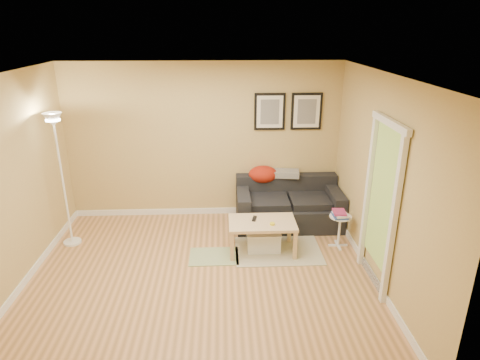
% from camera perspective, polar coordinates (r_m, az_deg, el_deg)
% --- Properties ---
extents(floor, '(4.50, 4.50, 0.00)m').
position_cam_1_polar(floor, '(5.62, -5.38, -13.28)').
color(floor, tan).
rests_on(floor, ground).
extents(ceiling, '(4.50, 4.50, 0.00)m').
position_cam_1_polar(ceiling, '(4.70, -6.45, 14.09)').
color(ceiling, white).
rests_on(ceiling, wall_back).
extents(wall_back, '(4.50, 0.00, 4.50)m').
position_cam_1_polar(wall_back, '(6.91, -5.00, 5.23)').
color(wall_back, tan).
rests_on(wall_back, ground).
extents(wall_front, '(4.50, 0.00, 4.50)m').
position_cam_1_polar(wall_front, '(3.24, -7.76, -13.89)').
color(wall_front, tan).
rests_on(wall_front, ground).
extents(wall_left, '(0.00, 4.00, 4.00)m').
position_cam_1_polar(wall_left, '(5.62, -29.43, -1.10)').
color(wall_left, tan).
rests_on(wall_left, ground).
extents(wall_right, '(0.00, 4.00, 4.00)m').
position_cam_1_polar(wall_right, '(5.37, 18.87, -0.41)').
color(wall_right, tan).
rests_on(wall_right, ground).
extents(baseboard_back, '(4.50, 0.02, 0.10)m').
position_cam_1_polar(baseboard_back, '(7.33, -4.70, -4.25)').
color(baseboard_back, white).
rests_on(baseboard_back, ground).
extents(baseboard_left, '(0.02, 4.00, 0.10)m').
position_cam_1_polar(baseboard_left, '(6.13, -27.28, -12.03)').
color(baseboard_left, white).
rests_on(baseboard_left, ground).
extents(baseboard_right, '(0.02, 4.00, 0.10)m').
position_cam_1_polar(baseboard_right, '(5.91, 17.37, -11.81)').
color(baseboard_right, white).
rests_on(baseboard_right, ground).
extents(sofa, '(1.70, 0.90, 0.75)m').
position_cam_1_polar(sofa, '(6.86, 6.71, -3.18)').
color(sofa, black).
rests_on(sofa, ground).
extents(red_throw, '(0.48, 0.36, 0.28)m').
position_cam_1_polar(red_throw, '(6.95, 3.19, 0.79)').
color(red_throw, '#AE2E10').
rests_on(red_throw, sofa).
extents(plaid_throw, '(0.45, 0.32, 0.10)m').
position_cam_1_polar(plaid_throw, '(7.00, 6.39, 0.91)').
color(plaid_throw, tan).
rests_on(plaid_throw, sofa).
extents(framed_print_left, '(0.50, 0.04, 0.60)m').
position_cam_1_polar(framed_print_left, '(6.81, 4.10, 9.35)').
color(framed_print_left, black).
rests_on(framed_print_left, wall_back).
extents(framed_print_right, '(0.50, 0.04, 0.60)m').
position_cam_1_polar(framed_print_right, '(6.90, 9.12, 9.30)').
color(framed_print_right, black).
rests_on(framed_print_right, wall_back).
extents(area_rug, '(1.25, 0.85, 0.01)m').
position_cam_1_polar(area_rug, '(6.20, 5.23, -9.65)').
color(area_rug, '#B8B391').
rests_on(area_rug, ground).
extents(green_runner, '(0.70, 0.50, 0.01)m').
position_cam_1_polar(green_runner, '(6.05, -3.59, -10.43)').
color(green_runner, '#668C4C').
rests_on(green_runner, ground).
extents(coffee_table, '(1.02, 0.69, 0.48)m').
position_cam_1_polar(coffee_table, '(6.08, 3.03, -7.74)').
color(coffee_table, '#DAB285').
rests_on(coffee_table, ground).
extents(remote_control, '(0.09, 0.17, 0.02)m').
position_cam_1_polar(remote_control, '(6.03, 1.98, -5.32)').
color(remote_control, black).
rests_on(remote_control, coffee_table).
extents(tape_roll, '(0.07, 0.07, 0.03)m').
position_cam_1_polar(tape_roll, '(5.88, 4.46, -6.03)').
color(tape_roll, yellow).
rests_on(tape_roll, coffee_table).
extents(storage_bin, '(0.50, 0.36, 0.31)m').
position_cam_1_polar(storage_bin, '(6.16, 3.23, -8.25)').
color(storage_bin, white).
rests_on(storage_bin, ground).
extents(side_table, '(0.32, 0.32, 0.50)m').
position_cam_1_polar(side_table, '(6.37, 13.47, -6.85)').
color(side_table, white).
rests_on(side_table, ground).
extents(book_stack, '(0.22, 0.28, 0.08)m').
position_cam_1_polar(book_stack, '(6.23, 13.57, -4.53)').
color(book_stack, '#2D4988').
rests_on(book_stack, side_table).
extents(floor_lamp, '(0.26, 0.26, 2.01)m').
position_cam_1_polar(floor_lamp, '(6.51, -23.11, -0.62)').
color(floor_lamp, white).
rests_on(floor_lamp, ground).
extents(doorway, '(0.12, 1.01, 2.13)m').
position_cam_1_polar(doorway, '(5.32, 18.59, -3.77)').
color(doorway, white).
rests_on(doorway, ground).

